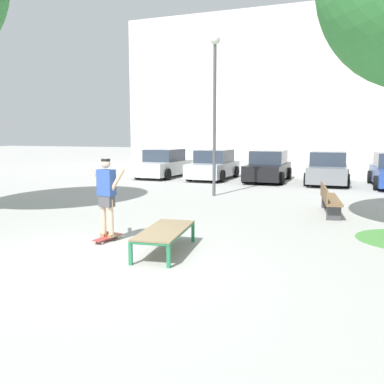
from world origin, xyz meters
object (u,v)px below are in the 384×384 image
(car_black, at_px, (268,167))
(car_white, at_px, (164,164))
(car_silver, at_px, (214,166))
(skater, at_px, (107,192))
(skateboard, at_px, (108,237))
(skate_box, at_px, (165,232))
(car_grey, at_px, (328,169))
(light_post, at_px, (215,92))
(park_bench, at_px, (329,199))

(car_black, bearing_deg, car_white, -178.88)
(car_silver, relative_size, car_black, 1.00)
(skater, bearing_deg, car_white, 109.54)
(skateboard, bearing_deg, car_white, 109.54)
(skate_box, bearing_deg, car_white, 114.72)
(skateboard, height_order, car_grey, car_grey)
(skateboard, relative_size, car_grey, 0.19)
(car_black, relative_size, light_post, 0.72)
(park_bench, height_order, light_post, light_post)
(skate_box, height_order, skateboard, skate_box)
(skater, bearing_deg, car_grey, 73.30)
(skateboard, xyz_separation_m, light_post, (0.09, 7.24, 3.75))
(skater, relative_size, car_black, 0.40)
(park_bench, relative_size, light_post, 0.42)
(car_white, distance_m, car_silver, 2.81)
(car_grey, bearing_deg, car_white, -179.94)
(car_grey, bearing_deg, skateboard, -106.70)
(car_white, relative_size, car_silver, 1.01)
(skateboard, distance_m, car_grey, 13.46)
(skater, distance_m, car_black, 13.03)
(car_silver, height_order, park_bench, car_silver)
(park_bench, bearing_deg, car_silver, 127.43)
(car_black, bearing_deg, car_silver, -178.99)
(skate_box, relative_size, car_grey, 0.47)
(car_white, bearing_deg, skateboard, -70.46)
(skate_box, distance_m, car_grey, 13.44)
(skate_box, distance_m, park_bench, 6.04)
(car_white, relative_size, car_grey, 1.00)
(skateboard, distance_m, car_black, 13.04)
(car_white, bearing_deg, skater, -70.46)
(car_white, height_order, car_silver, same)
(car_silver, height_order, light_post, light_post)
(car_black, relative_size, park_bench, 1.73)
(car_black, distance_m, car_grey, 2.81)
(car_silver, distance_m, car_grey, 5.62)
(skate_box, distance_m, light_post, 8.44)
(skateboard, distance_m, skater, 0.99)
(car_silver, bearing_deg, car_black, 1.01)
(skateboard, relative_size, car_silver, 0.19)
(skateboard, relative_size, skater, 0.48)
(park_bench, bearing_deg, skater, -130.80)
(skater, distance_m, car_silver, 13.05)
(skateboard, relative_size, park_bench, 0.34)
(skater, height_order, car_grey, skater)
(park_bench, xyz_separation_m, light_post, (-4.22, 2.24, 3.38))
(skateboard, bearing_deg, skate_box, -13.09)
(car_silver, bearing_deg, park_bench, -52.57)
(skate_box, height_order, park_bench, park_bench)
(skate_box, xyz_separation_m, park_bench, (2.79, 5.35, 0.03))
(skateboard, xyz_separation_m, car_grey, (3.86, 12.88, 0.61))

